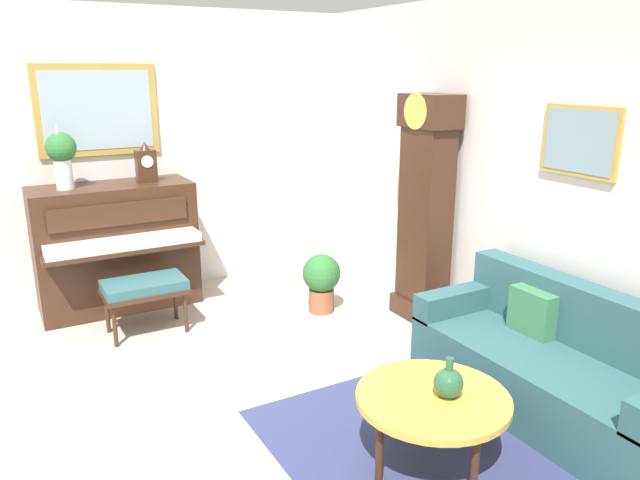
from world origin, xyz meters
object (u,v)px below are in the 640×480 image
piano_bench (145,288)px  green_jug (448,383)px  couch (554,367)px  potted_plant (321,279)px  mantel_clock (146,164)px  flower_vase (62,154)px  piano (117,246)px  coffee_table (433,400)px  grandfather_clock (425,216)px

piano_bench → green_jug: size_ratio=2.92×
piano_bench → couch: couch is taller
green_jug → potted_plant: size_ratio=0.43×
mantel_clock → potted_plant: size_ratio=0.68×
piano_bench → potted_plant: size_ratio=1.25×
green_jug → flower_vase: bearing=-156.2°
piano → mantel_clock: (0.00, 0.33, 0.76)m
piano_bench → flower_vase: flower_vase is taller
coffee_table → mantel_clock: size_ratio=2.32×
flower_vase → piano_bench: bearing=32.1°
coffee_table → mantel_clock: 3.57m
grandfather_clock → couch: size_ratio=1.07×
piano → green_jug: piano is taller
potted_plant → couch: bearing=12.9°
flower_vase → green_jug: bearing=23.8°
green_jug → piano: bearing=-161.9°
grandfather_clock → potted_plant: bearing=-127.3°
piano_bench → potted_plant: potted_plant is taller
couch → flower_vase: (-3.31, -2.53, 1.19)m
piano_bench → potted_plant: bearing=78.2°
piano_bench → green_jug: 2.89m
couch → mantel_clock: 3.91m
mantel_clock → flower_vase: (-0.00, -0.72, 0.14)m
piano_bench → couch: 3.31m
piano_bench → mantel_clock: mantel_clock is taller
piano → piano_bench: piano is taller
flower_vase → couch: bearing=37.4°
piano_bench → coffee_table: piano_bench is taller
potted_plant → grandfather_clock: bearing=52.7°
grandfather_clock → coffee_table: grandfather_clock is taller
piano_bench → couch: bearing=38.8°
grandfather_clock → flower_vase: 3.24m
coffee_table → mantel_clock: mantel_clock is taller
couch → mantel_clock: size_ratio=5.00×
piano → green_jug: size_ratio=6.00×
grandfather_clock → potted_plant: (-0.56, -0.74, -0.64)m
grandfather_clock → green_jug: grandfather_clock is taller
grandfather_clock → flower_vase: (-1.62, -2.76, 0.54)m
piano_bench → flower_vase: size_ratio=1.21×
piano_bench → potted_plant: 1.60m
flower_vase → green_jug: size_ratio=2.42×
piano_bench → mantel_clock: 1.23m
flower_vase → potted_plant: flower_vase is taller
piano → couch: 3.95m
couch → potted_plant: 2.31m
piano → mantel_clock: size_ratio=3.79×
flower_vase → green_jug: 3.86m
piano_bench → couch: (2.58, 2.07, -0.09)m
piano → piano_bench: size_ratio=2.06×
green_jug → mantel_clock: bearing=-167.1°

